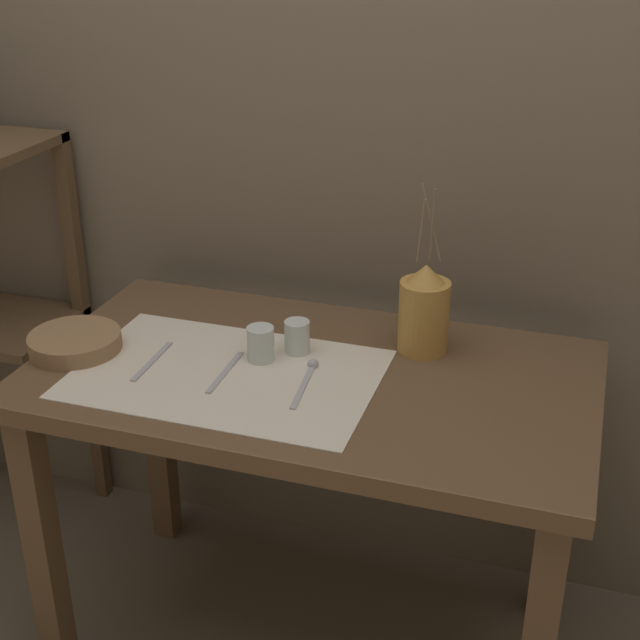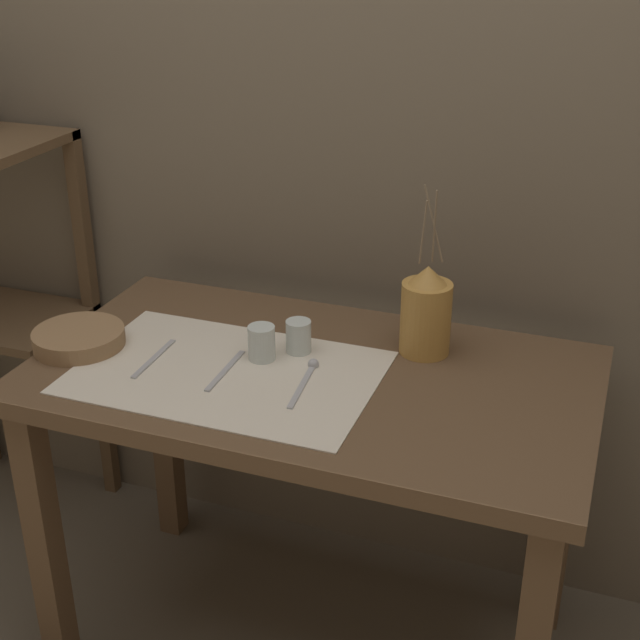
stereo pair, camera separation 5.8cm
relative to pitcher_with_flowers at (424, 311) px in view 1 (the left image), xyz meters
name	(u,v)px [view 1 (the left image)]	position (x,y,z in m)	size (l,w,h in m)	color
stone_wall_back	(371,114)	(-0.20, 0.28, 0.35)	(7.00, 0.06, 2.40)	#6B5E4C
wooden_table	(311,417)	(-0.20, -0.16, -0.21)	(1.18, 0.66, 0.76)	brown
linen_cloth	(227,374)	(-0.36, -0.24, -0.09)	(0.63, 0.42, 0.00)	beige
pitcher_with_flowers	(424,311)	(0.00, 0.00, 0.00)	(0.11, 0.11, 0.37)	#B7843D
wooden_bowl	(75,342)	(-0.72, -0.24, -0.07)	(0.20, 0.20, 0.04)	#8E6B47
glass_tumbler_near	(261,344)	(-0.32, -0.16, -0.05)	(0.06, 0.06, 0.08)	silver
glass_tumbler_far	(297,337)	(-0.26, -0.10, -0.05)	(0.06, 0.06, 0.07)	silver
fork_outer	(152,361)	(-0.53, -0.24, -0.09)	(0.02, 0.18, 0.00)	#A8A8AD
fork_inner	(225,372)	(-0.37, -0.24, -0.09)	(0.02, 0.18, 0.00)	#A8A8AD
spoon_outer	(309,373)	(-0.20, -0.19, -0.09)	(0.04, 0.19, 0.02)	#A8A8AD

